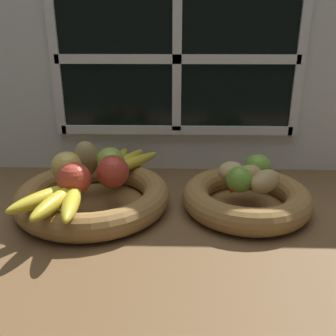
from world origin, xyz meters
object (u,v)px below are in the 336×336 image
at_px(lime_near, 238,180).
at_px(banana_bunch_front, 57,200).
at_px(fruit_bowl_right, 245,198).
at_px(potato_oblong, 230,172).
at_px(potato_small, 263,181).
at_px(apple_red_right, 111,172).
at_px(apple_red_front, 73,179).
at_px(pear_brown, 85,159).
at_px(lime_far, 256,167).
at_px(apple_green_back, 109,161).
at_px(chili_pepper, 250,186).
at_px(fruit_bowl_left, 92,197).
at_px(potato_large, 247,175).
at_px(apple_golden_left, 65,167).
at_px(banana_bunch_back, 120,161).

bearing_deg(lime_near, banana_bunch_front, -168.04).
bearing_deg(fruit_bowl_right, potato_oblong, 142.13).
bearing_deg(potato_small, lime_near, -173.33).
relative_size(apple_red_right, apple_red_front, 1.01).
distance_m(pear_brown, lime_far, 0.40).
height_order(apple_red_front, apple_green_back, apple_red_front).
bearing_deg(apple_red_right, potato_small, -2.96).
bearing_deg(lime_near, chili_pepper, 24.25).
distance_m(fruit_bowl_left, lime_far, 0.38).
height_order(fruit_bowl_left, lime_far, lime_far).
xyz_separation_m(pear_brown, potato_small, (0.40, -0.08, -0.02)).
relative_size(banana_bunch_front, potato_large, 2.56).
bearing_deg(pear_brown, potato_small, -11.29).
bearing_deg(pear_brown, banana_bunch_front, -96.58).
xyz_separation_m(lime_far, chili_pepper, (-0.02, -0.06, -0.02)).
relative_size(apple_golden_left, pear_brown, 0.82).
xyz_separation_m(apple_red_front, potato_small, (0.40, 0.03, -0.01)).
relative_size(pear_brown, chili_pepper, 0.85).
distance_m(potato_small, chili_pepper, 0.03).
height_order(fruit_bowl_left, potato_oblong, potato_oblong).
height_order(banana_bunch_back, potato_oblong, potato_oblong).
bearing_deg(apple_green_back, potato_oblong, -6.03).
xyz_separation_m(fruit_bowl_left, potato_oblong, (0.31, 0.03, 0.05)).
bearing_deg(pear_brown, fruit_bowl_right, -7.69).
xyz_separation_m(apple_red_right, lime_far, (0.32, 0.05, -0.01)).
xyz_separation_m(fruit_bowl_left, apple_red_front, (-0.02, -0.06, 0.07)).
bearing_deg(apple_green_back, lime_far, -3.27).
xyz_separation_m(fruit_bowl_left, apple_green_back, (0.03, 0.06, 0.07)).
distance_m(banana_bunch_front, potato_oblong, 0.38).
xyz_separation_m(banana_bunch_back, lime_far, (0.32, -0.08, 0.02)).
height_order(apple_golden_left, chili_pepper, apple_golden_left).
bearing_deg(potato_large, lime_far, 52.13).
bearing_deg(apple_red_front, potato_large, 8.59).
height_order(apple_red_right, apple_green_back, apple_red_right).
relative_size(banana_bunch_back, potato_large, 2.80).
bearing_deg(potato_small, banana_bunch_back, 155.82).
relative_size(apple_golden_left, banana_bunch_back, 0.36).
distance_m(apple_green_back, lime_far, 0.34).
distance_m(apple_golden_left, chili_pepper, 0.41).
height_order(fruit_bowl_left, apple_green_back, apple_green_back).
bearing_deg(fruit_bowl_left, potato_small, -4.53).
bearing_deg(banana_bunch_back, potato_large, -21.49).
xyz_separation_m(apple_red_front, apple_green_back, (0.06, 0.11, -0.00)).
bearing_deg(apple_golden_left, banana_bunch_front, -82.18).
relative_size(apple_green_back, lime_far, 1.13).
xyz_separation_m(fruit_bowl_right, potato_large, (0.00, 0.00, 0.06)).
distance_m(apple_green_back, potato_large, 0.32).
bearing_deg(lime_far, fruit_bowl_left, -174.49).
bearing_deg(lime_near, potato_large, 56.31).
relative_size(fruit_bowl_right, potato_oblong, 4.49).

